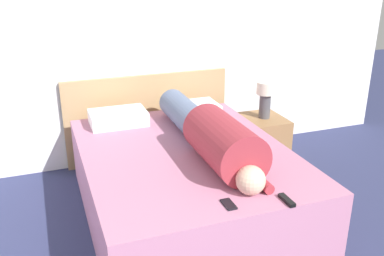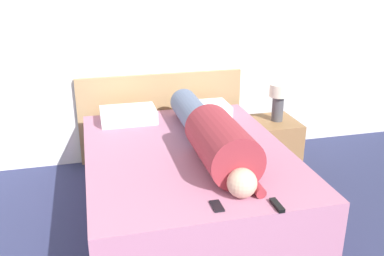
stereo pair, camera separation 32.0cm
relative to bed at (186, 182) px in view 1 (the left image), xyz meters
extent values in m
cube|color=white|center=(-0.24, 1.24, 1.01)|extent=(6.33, 0.06, 2.60)
cube|color=#B2708E|center=(0.00, 0.00, 0.00)|extent=(1.61, 2.07, 0.58)
cube|color=tan|center=(0.00, 1.17, 0.17)|extent=(1.73, 0.04, 0.92)
cube|color=olive|center=(1.07, 0.63, -0.03)|extent=(0.40, 0.49, 0.51)
cylinder|color=#4C4C51|center=(1.07, 0.63, 0.35)|extent=(0.11, 0.11, 0.25)
cylinder|color=beige|center=(1.07, 0.63, 0.54)|extent=(0.18, 0.18, 0.12)
sphere|color=#DBB293|center=(0.17, -0.79, 0.39)|extent=(0.20, 0.20, 0.20)
cylinder|color=#992D38|center=(0.17, -0.37, 0.48)|extent=(0.38, 0.73, 0.38)
cylinder|color=slate|center=(0.17, 0.43, 0.42)|extent=(0.26, 0.87, 0.26)
cylinder|color=#992D38|center=(0.28, -0.74, 0.32)|extent=(0.07, 0.22, 0.07)
cube|color=white|center=(-0.38, 0.79, 0.35)|extent=(0.52, 0.35, 0.12)
cube|color=white|center=(0.36, 0.79, 0.34)|extent=(0.49, 0.35, 0.11)
cube|color=black|center=(0.34, -0.97, 0.30)|extent=(0.04, 0.15, 0.02)
cube|color=black|center=(-0.02, -0.87, 0.29)|extent=(0.06, 0.13, 0.01)
camera|label=1|loc=(-1.03, -2.96, 1.69)|focal=40.00mm
camera|label=2|loc=(-0.73, -3.05, 1.69)|focal=40.00mm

